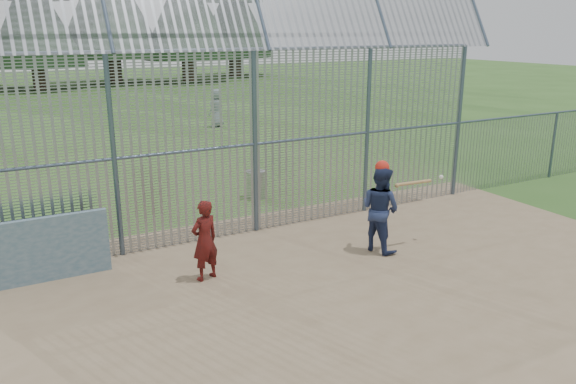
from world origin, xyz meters
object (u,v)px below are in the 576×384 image
batter (380,209)px  onlooker (205,240)px  dugout_wall (36,251)px  trash_can (256,184)px

batter → onlooker: bearing=70.2°
dugout_wall → trash_can: bearing=27.2°
batter → dugout_wall: bearing=61.3°
batter → trash_can: batter is taller
onlooker → trash_can: size_ratio=1.82×
dugout_wall → batter: bearing=-14.9°
dugout_wall → trash_can: 6.42m
trash_can → onlooker: bearing=-125.6°
onlooker → trash_can: (3.03, 4.23, -0.39)m
batter → onlooker: size_ratio=1.18×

